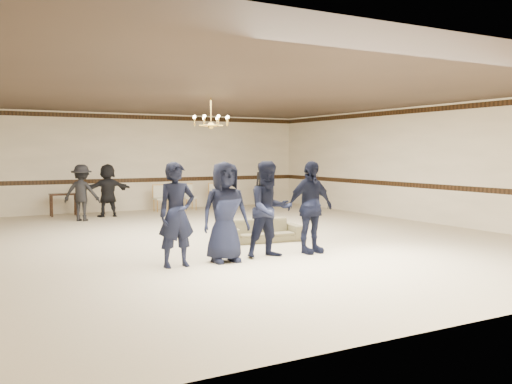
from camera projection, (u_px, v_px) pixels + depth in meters
room at (230, 167)px, 12.61m from camera, size 12.01×14.01×3.21m
chair_rail at (136, 180)px, 18.74m from camera, size 12.00×0.02×0.14m
crown_molding at (135, 117)px, 18.59m from camera, size 12.00×0.02×0.14m
chandelier at (211, 112)px, 13.39m from camera, size 0.94×0.94×0.89m
boy_a at (177, 215)px, 9.47m from camera, size 0.65×0.44×1.76m
boy_b at (225, 212)px, 9.91m from camera, size 0.89×0.61×1.76m
boy_c at (269, 209)px, 10.34m from camera, size 0.87×0.68×1.76m
boy_d at (310, 207)px, 10.78m from camera, size 1.06×0.50×1.76m
settee at (263, 230)px, 12.21m from camera, size 1.72×0.83×0.48m
adult_left at (82, 193)px, 15.85m from camera, size 1.18×1.04×1.58m
adult_mid at (108, 190)px, 16.90m from camera, size 1.48×0.51×1.58m
adult_right at (262, 186)px, 19.03m from camera, size 0.60×0.41×1.58m
banquet_chair_left at (161, 198)px, 18.40m from camera, size 0.43×0.43×0.86m
banquet_chair_mid at (189, 197)px, 18.89m from camera, size 0.42×0.42×0.86m
banquet_chair_right at (216, 196)px, 19.37m from camera, size 0.43×0.43×0.86m
console_table at (64, 205)px, 17.13m from camera, size 0.82×0.36×0.68m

